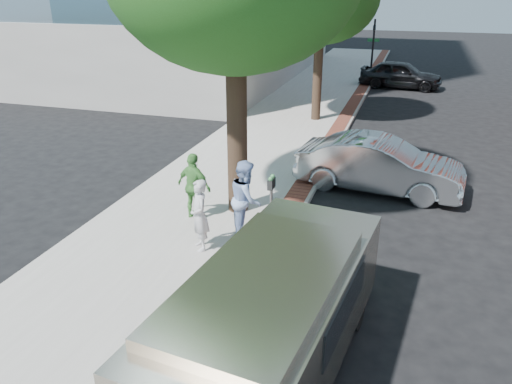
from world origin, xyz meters
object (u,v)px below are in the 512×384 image
at_px(person_gray, 200,215).
at_px(van, 277,310).
at_px(person_officer, 246,199).
at_px(person_green, 194,186).
at_px(parking_meter, 271,192).
at_px(sedan_silver, 379,165).
at_px(bg_car, 401,74).

xyz_separation_m(person_gray, van, (2.63, -3.00, 0.12)).
xyz_separation_m(person_officer, person_green, (-1.57, 0.52, -0.07)).
xyz_separation_m(parking_meter, person_gray, (-1.30, -1.29, -0.22)).
height_order(person_gray, sedan_silver, person_gray).
relative_size(parking_meter, sedan_silver, 0.30).
relative_size(person_gray, person_officer, 0.89).
distance_m(parking_meter, van, 4.49).
relative_size(sedan_silver, van, 0.86).
bearing_deg(parking_meter, person_green, 175.19).
height_order(parking_meter, person_officer, person_officer).
height_order(parking_meter, bg_car, parking_meter).
distance_m(parking_meter, person_gray, 1.84).
bearing_deg(person_gray, sedan_silver, 109.48).
relative_size(parking_meter, person_gray, 0.88).
bearing_deg(person_gray, person_officer, 104.33).
xyz_separation_m(person_green, sedan_silver, (4.31, 3.70, -0.22)).
xyz_separation_m(person_officer, van, (1.84, -3.95, 0.01)).
bearing_deg(person_gray, parking_meter, 98.56).
relative_size(person_green, sedan_silver, 0.36).
bearing_deg(parking_meter, bg_car, 84.09).
distance_m(person_officer, person_green, 1.65).
distance_m(person_green, bg_car, 20.54).
bearing_deg(parking_meter, person_officer, -146.79).
height_order(person_gray, person_green, person_green).
relative_size(bg_car, van, 0.82).
bearing_deg(van, parking_meter, 113.82).
height_order(person_gray, van, van).
height_order(parking_meter, van, van).
bearing_deg(person_green, person_gray, 133.96).
bearing_deg(sedan_silver, person_officer, 153.58).
height_order(person_green, bg_car, person_green).
bearing_deg(person_officer, van, -171.04).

